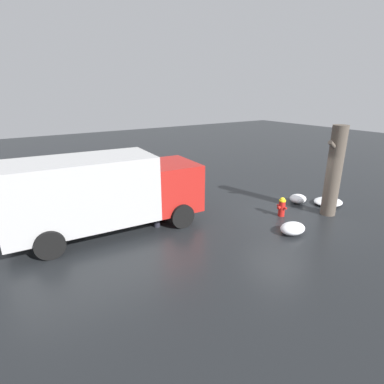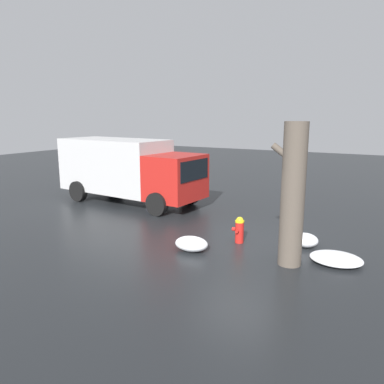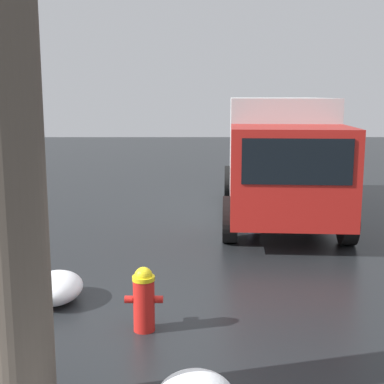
{
  "view_description": "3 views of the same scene",
  "coord_description": "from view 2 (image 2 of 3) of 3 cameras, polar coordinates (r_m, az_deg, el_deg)",
  "views": [
    {
      "loc": [
        9.2,
        7.39,
        4.85
      ],
      "look_at": [
        3.17,
        -1.78,
        1.11
      ],
      "focal_mm": 28.0,
      "sensor_mm": 36.0,
      "label": 1
    },
    {
      "loc": [
        -4.05,
        10.04,
        3.75
      ],
      "look_at": [
        2.44,
        -1.41,
        1.05
      ],
      "focal_mm": 35.0,
      "sensor_mm": 36.0,
      "label": 2
    },
    {
      "loc": [
        -6.06,
        -0.56,
        2.8
      ],
      "look_at": [
        3.16,
        -0.59,
        1.13
      ],
      "focal_mm": 50.0,
      "sensor_mm": 36.0,
      "label": 3
    }
  ],
  "objects": [
    {
      "name": "snow_pile_curbside",
      "position": [
        11.44,
        16.82,
        -7.03
      ],
      "size": [
        0.76,
        0.7,
        0.4
      ],
      "color": "white",
      "rests_on": "ground_plane"
    },
    {
      "name": "pedestrian",
      "position": [
        15.05,
        -6.64,
        0.43
      ],
      "size": [
        0.34,
        0.34,
        1.58
      ],
      "rotation": [
        0.0,
        0.0,
        1.65
      ],
      "color": "#23232D",
      "rests_on": "ground_plane"
    },
    {
      "name": "snow_pile_by_hydrant",
      "position": [
        10.66,
        -0.08,
        -7.89
      ],
      "size": [
        0.97,
        0.75,
        0.4
      ],
      "color": "white",
      "rests_on": "ground_plane"
    },
    {
      "name": "fire_hydrant",
      "position": [
        11.33,
        7.23,
        -5.68
      ],
      "size": [
        0.37,
        0.46,
        0.79
      ],
      "rotation": [
        0.0,
        0.0,
        6.26
      ],
      "color": "red",
      "rests_on": "ground_plane"
    },
    {
      "name": "snow_pile_by_tree",
      "position": [
        10.51,
        21.1,
        -9.46
      ],
      "size": [
        1.33,
        1.13,
        0.24
      ],
      "color": "white",
      "rests_on": "ground_plane"
    },
    {
      "name": "ground_plane",
      "position": [
        11.45,
        7.2,
        -7.63
      ],
      "size": [
        60.0,
        60.0,
        0.0
      ],
      "primitive_type": "plane",
      "color": "black"
    },
    {
      "name": "tree_trunk",
      "position": [
        9.6,
        15.09,
        -0.41
      ],
      "size": [
        0.9,
        0.59,
        3.62
      ],
      "color": "brown",
      "rests_on": "ground_plane"
    },
    {
      "name": "delivery_truck",
      "position": [
        16.51,
        -9.81,
        3.61
      ],
      "size": [
        6.84,
        2.88,
        2.73
      ],
      "rotation": [
        0.0,
        0.0,
        1.5
      ],
      "color": "red",
      "rests_on": "ground_plane"
    }
  ]
}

